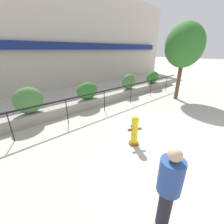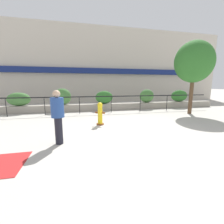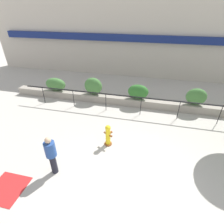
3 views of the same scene
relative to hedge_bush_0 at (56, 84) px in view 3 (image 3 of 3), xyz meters
name	(u,v)px [view 3 (image 3 of 3)]	position (x,y,z in m)	size (l,w,h in m)	color
ground_plane	(127,181)	(6.09, -6.00, -0.94)	(120.00, 120.00, 0.00)	#B2ADA3
building_facade	(152,30)	(6.09, 5.98, 3.04)	(30.00, 1.36, 8.00)	beige
planter_wall_low	(142,102)	(6.09, 0.00, -0.69)	(18.00, 0.70, 0.50)	gray
fence_railing_segment	(141,99)	(6.09, -1.10, 0.07)	(15.00, 0.05, 1.15)	black
hedge_bush_0	(56,84)	(0.00, 0.00, 0.00)	(1.47, 0.70, 0.89)	#427538
hedge_bush_1	(93,86)	(2.79, 0.00, 0.13)	(1.21, 0.70, 1.14)	#427538
hedge_bush_2	(138,92)	(5.79, 0.00, 0.03)	(1.30, 0.66, 0.94)	#2D6B28
hedge_bush_3	(196,97)	(9.25, 0.00, 0.07)	(1.18, 0.63, 1.03)	#427538
fire_hydrant	(108,135)	(4.88, -4.16, -0.39)	(0.48, 0.49, 1.08)	brown
pedestrian	(51,153)	(3.24, -6.21, 0.04)	(0.40, 0.40, 1.73)	black
tactile_warning_pad	(7,189)	(1.92, -7.31, -0.94)	(1.25, 1.25, 0.01)	#B22323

